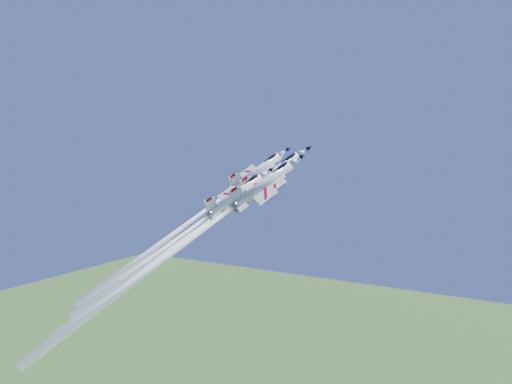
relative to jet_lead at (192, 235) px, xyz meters
The scene contains 4 objects.
jet_lead is the anchor object (origin of this frame).
jet_left 3.75m from the jet_lead, 128.84° to the left, with size 25.44×31.28×35.30m.
jet_right 8.13m from the jet_lead, 78.42° to the right, with size 30.45×37.84×42.83m.
jet_slot 4.09m from the jet_lead, 87.01° to the right, with size 23.49×28.18×31.59m.
Camera 1 is at (56.32, -94.32, 109.50)m, focal length 40.00 mm.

